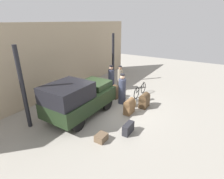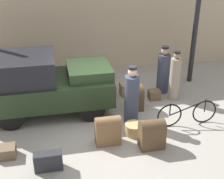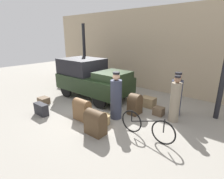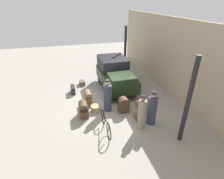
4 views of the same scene
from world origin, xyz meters
The scene contains 16 objects.
ground_plane centered at (0.00, 0.00, 0.00)m, with size 30.00×30.00×0.00m, color gray.
station_building_facade centered at (0.00, 4.08, 2.25)m, with size 16.00×0.15×4.50m.
canopy_pillar_right centered at (3.68, 2.27, 1.86)m, with size 0.18×0.18×3.72m.
truck centered at (-1.77, 0.95, 1.04)m, with size 3.77×1.89×1.91m.
bicycle centered at (2.27, -0.65, 0.38)m, with size 1.83×0.04×0.79m.
wicker_basket centered at (0.62, -0.82, 0.16)m, with size 0.52×0.52×0.32m.
porter_carrying_trunk centered at (2.50, 0.97, 0.79)m, with size 0.36×0.36×1.72m.
porter_standing_middle centered at (0.71, -0.17, 0.82)m, with size 0.43×0.43×1.79m.
porter_with_bicycle centered at (2.32, 1.58, 0.77)m, with size 0.43×0.43×1.71m.
suitcase_small_leather centered at (1.10, 1.62, 0.21)m, with size 0.64×0.44×0.42m.
trunk_wicker_pale centered at (-1.76, -1.85, 0.23)m, with size 0.67×0.27×0.47m.
suitcase_black_upright centered at (1.86, 1.10, 0.16)m, with size 0.38×0.35×0.32m.
trunk_large_brown centered at (-2.81, -1.16, 0.15)m, with size 0.49×0.40×0.29m.
trunk_barrel_dark centered at (-0.18, -1.10, 0.43)m, with size 0.67×0.36×0.81m.
suitcase_tan_flat centered at (0.91, -1.49, 0.42)m, with size 0.65×0.43×0.81m.
trunk_umber_medium centered at (1.06, 0.60, 0.42)m, with size 0.41×0.54×0.84m.
Camera 2 is at (-1.46, -7.92, 5.00)m, focal length 50.00 mm.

